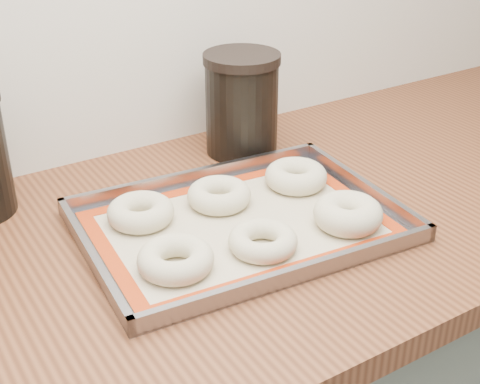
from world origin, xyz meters
TOP-DOWN VIEW (x-y plane):
  - countertop at (0.00, 1.68)m, footprint 3.06×0.68m
  - baking_tray at (0.11, 1.65)m, footprint 0.49×0.37m
  - baking_mat at (0.11, 1.65)m, footprint 0.44×0.32m
  - bagel_front_left at (-0.03, 1.60)m, footprint 0.13×0.13m
  - bagel_front_mid at (0.10, 1.58)m, footprint 0.11×0.11m
  - bagel_front_right at (0.24, 1.57)m, footprint 0.11×0.11m
  - bagel_back_left at (-0.01, 1.74)m, footprint 0.12×0.12m
  - bagel_back_mid at (0.11, 1.72)m, footprint 0.10×0.10m
  - bagel_back_right at (0.25, 1.71)m, footprint 0.14×0.14m
  - canister_right at (0.26, 1.89)m, footprint 0.14×0.14m

SIDE VIEW (x-z plane):
  - countertop at x=0.00m, z-range 0.86..0.90m
  - baking_mat at x=0.11m, z-range 0.90..0.91m
  - baking_tray at x=0.11m, z-range 0.89..0.92m
  - bagel_front_mid at x=0.10m, z-range 0.90..0.93m
  - bagel_front_left at x=-0.03m, z-range 0.90..0.94m
  - bagel_back_mid at x=0.11m, z-range 0.90..0.94m
  - bagel_back_left at x=-0.01m, z-range 0.90..0.94m
  - bagel_back_right at x=0.25m, z-range 0.90..0.94m
  - bagel_front_right at x=0.24m, z-range 0.90..0.95m
  - canister_right at x=0.26m, z-range 0.90..1.08m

